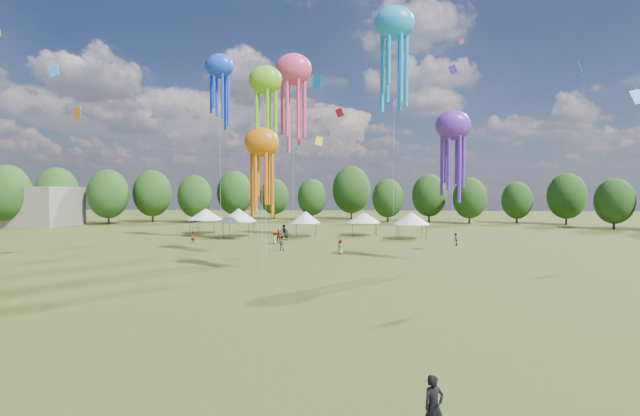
{
  "coord_description": "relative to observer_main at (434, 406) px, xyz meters",
  "views": [
    {
      "loc": [
        4.57,
        -16.12,
        7.18
      ],
      "look_at": [
        2.51,
        15.0,
        6.0
      ],
      "focal_mm": 25.56,
      "sensor_mm": 36.0,
      "label": 1
    }
  ],
  "objects": [
    {
      "name": "show_kites",
      "position": [
        -5.17,
        44.32,
        20.46
      ],
      "size": [
        31.96,
        26.89,
        32.31
      ],
      "color": "#77CA21",
      "rests_on": "ground"
    },
    {
      "name": "observer_main",
      "position": [
        0.0,
        0.0,
        0.0
      ],
      "size": [
        0.78,
        0.67,
        1.81
      ],
      "primitive_type": "imported",
      "rotation": [
        0.0,
        0.0,
        0.43
      ],
      "color": "black",
      "rests_on": "ground"
    },
    {
      "name": "festival_tents",
      "position": [
        -10.98,
        58.27,
        2.24
      ],
      "size": [
        39.04,
        12.11,
        4.42
      ],
      "color": "#47474C",
      "rests_on": "ground"
    },
    {
      "name": "spectators_far",
      "position": [
        -8.65,
        49.77,
        -0.06
      ],
      "size": [
        35.99,
        20.31,
        1.84
      ],
      "color": "gray",
      "rests_on": "ground"
    },
    {
      "name": "ground",
      "position": [
        -7.02,
        2.91,
        -0.9
      ],
      "size": [
        300.0,
        300.0,
        0.0
      ],
      "primitive_type": "plane",
      "color": "#384416",
      "rests_on": "ground"
    },
    {
      "name": "small_kites",
      "position": [
        -6.14,
        43.31,
        28.93
      ],
      "size": [
        80.44,
        49.76,
        44.99
      ],
      "color": "#77CA21",
      "rests_on": "ground"
    },
    {
      "name": "treeline",
      "position": [
        -10.88,
        65.42,
        5.64
      ],
      "size": [
        201.57,
        95.24,
        13.43
      ],
      "color": "#38281C",
      "rests_on": "ground"
    },
    {
      "name": "spectator_near",
      "position": [
        -10.63,
        40.71,
        -0.03
      ],
      "size": [
        0.97,
        0.83,
        1.74
      ],
      "primitive_type": "imported",
      "rotation": [
        0.0,
        0.0,
        2.92
      ],
      "color": "gray",
      "rests_on": "ground"
    }
  ]
}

